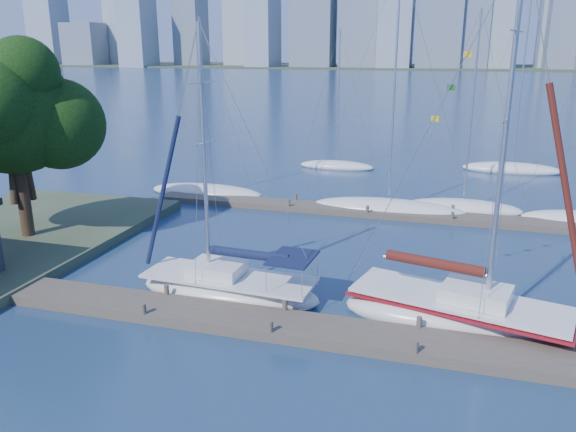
% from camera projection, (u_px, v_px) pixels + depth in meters
% --- Properties ---
extents(ground, '(700.00, 700.00, 0.00)m').
position_uv_depth(ground, '(278.00, 330.00, 20.67)').
color(ground, '#182A4E').
rests_on(ground, ground).
extents(near_dock, '(26.00, 2.00, 0.40)m').
position_uv_depth(near_dock, '(278.00, 325.00, 20.61)').
color(near_dock, '#4A4136').
rests_on(near_dock, ground).
extents(far_dock, '(30.00, 1.80, 0.36)m').
position_uv_depth(far_dock, '(385.00, 213.00, 34.80)').
color(far_dock, '#4A4136').
rests_on(far_dock, ground).
extents(far_shore, '(800.00, 100.00, 1.50)m').
position_uv_depth(far_shore, '(447.00, 67.00, 314.99)').
color(far_shore, '#38472D').
rests_on(far_shore, ground).
extents(tree, '(8.20, 7.46, 10.57)m').
position_uv_depth(tree, '(12.00, 110.00, 27.76)').
color(tree, black).
rests_on(tree, ground).
extents(sailboat_navy, '(7.88, 2.95, 11.46)m').
position_uv_depth(sailboat_navy, '(229.00, 276.00, 23.22)').
color(sailboat_navy, silver).
rests_on(sailboat_navy, ground).
extents(sailboat_maroon, '(8.95, 4.75, 13.77)m').
position_uv_depth(sailboat_maroon, '(460.00, 296.00, 20.96)').
color(sailboat_maroon, silver).
rests_on(sailboat_maroon, ground).
extents(bg_boat_0, '(8.64, 4.86, 12.34)m').
position_uv_depth(bg_boat_0, '(206.00, 192.00, 39.68)').
color(bg_boat_0, silver).
rests_on(bg_boat_0, ground).
extents(bg_boat_2, '(9.96, 4.14, 15.25)m').
position_uv_depth(bg_boat_2, '(388.00, 208.00, 35.50)').
color(bg_boat_2, silver).
rests_on(bg_boat_2, ground).
extents(bg_boat_3, '(7.63, 4.52, 12.60)m').
position_uv_depth(bg_boat_3, '(463.00, 208.00, 35.63)').
color(bg_boat_3, silver).
rests_on(bg_boat_3, ground).
extents(bg_boat_6, '(6.74, 3.16, 11.86)m').
position_uv_depth(bg_boat_6, '(337.00, 166.00, 48.65)').
color(bg_boat_6, silver).
rests_on(bg_boat_6, ground).
extents(bg_boat_7, '(8.28, 3.75, 15.42)m').
position_uv_depth(bg_boat_7, '(512.00, 168.00, 47.18)').
color(bg_boat_7, silver).
rests_on(bg_boat_7, ground).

